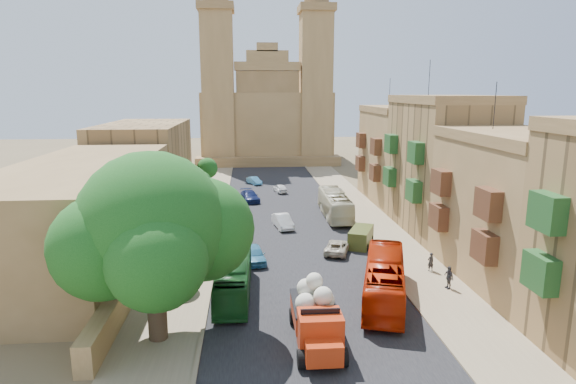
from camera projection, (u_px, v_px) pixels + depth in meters
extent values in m
plane|color=brown|center=(331.00, 368.00, 25.06)|extent=(260.00, 260.00, 0.00)
cube|color=black|center=(285.00, 219.00, 54.31)|extent=(14.00, 140.00, 0.01)
cube|color=#827155|center=(367.00, 218.00, 55.11)|extent=(5.00, 140.00, 0.01)
cube|color=#827155|center=(200.00, 221.00, 53.52)|extent=(5.00, 140.00, 0.01)
cube|color=#827155|center=(346.00, 218.00, 54.89)|extent=(0.25, 140.00, 0.12)
cube|color=#827155|center=(223.00, 220.00, 53.72)|extent=(0.25, 140.00, 0.12)
cube|color=#1F4E21|center=(540.00, 273.00, 25.99)|extent=(0.90, 2.20, 2.00)
cube|color=#1F4E21|center=(547.00, 212.00, 25.30)|extent=(0.90, 2.20, 2.00)
cube|color=olive|center=(517.00, 213.00, 36.05)|extent=(8.00, 14.00, 10.50)
cube|color=brown|center=(525.00, 137.00, 34.89)|extent=(8.20, 14.00, 0.80)
cylinder|color=black|center=(495.00, 105.00, 37.09)|extent=(0.06, 0.06, 3.60)
cube|color=#522E1B|center=(484.00, 247.00, 32.11)|extent=(0.90, 2.20, 2.00)
cube|color=#522E1B|center=(438.00, 217.00, 39.76)|extent=(0.90, 2.20, 2.00)
cube|color=#522E1B|center=(488.00, 204.00, 31.51)|extent=(0.90, 2.20, 2.00)
cube|color=#522E1B|center=(441.00, 182.00, 39.16)|extent=(0.90, 2.20, 2.00)
cube|color=olive|center=(444.00, 168.00, 49.45)|extent=(8.00, 14.00, 13.00)
cube|color=brown|center=(448.00, 99.00, 48.04)|extent=(8.20, 14.00, 0.80)
cylinder|color=black|center=(429.00, 77.00, 50.23)|extent=(0.06, 0.06, 3.60)
cube|color=#1F4E21|center=(414.00, 191.00, 45.57)|extent=(0.90, 2.20, 2.00)
cube|color=#1F4E21|center=(390.00, 177.00, 53.22)|extent=(0.90, 2.20, 2.00)
cube|color=#1F4E21|center=(416.00, 153.00, 44.83)|extent=(0.90, 2.20, 2.00)
cube|color=#1F4E21|center=(391.00, 144.00, 52.47)|extent=(0.90, 2.20, 2.00)
cube|color=olive|center=(401.00, 157.00, 63.26)|extent=(8.00, 14.00, 11.50)
cube|color=brown|center=(403.00, 109.00, 62.00)|extent=(8.20, 14.00, 0.80)
cylinder|color=black|center=(390.00, 92.00, 64.20)|extent=(0.06, 0.06, 3.60)
cube|color=#522E1B|center=(375.00, 172.00, 59.34)|extent=(0.90, 2.20, 2.00)
cube|color=#522E1B|center=(360.00, 163.00, 66.99)|extent=(0.90, 2.20, 2.00)
cube|color=#522E1B|center=(376.00, 146.00, 58.68)|extent=(0.90, 2.20, 2.00)
cube|color=#522E1B|center=(361.00, 140.00, 66.33)|extent=(0.90, 2.20, 2.00)
cube|color=olive|center=(156.00, 242.00, 43.33)|extent=(1.00, 40.00, 1.80)
cube|color=brown|center=(82.00, 213.00, 40.25)|extent=(10.00, 28.00, 8.40)
cube|color=olive|center=(145.00, 160.00, 65.44)|extent=(10.00, 22.00, 10.00)
cube|color=olive|center=(266.00, 126.00, 102.62)|extent=(26.00, 20.00, 14.00)
cube|color=brown|center=(269.00, 161.00, 93.63)|extent=(28.00, 4.00, 1.80)
cube|color=brown|center=(268.00, 113.00, 93.43)|extent=(12.00, 2.00, 16.00)
cube|color=olive|center=(267.00, 66.00, 91.61)|extent=(12.60, 2.40, 1.60)
cube|color=olive|center=(267.00, 57.00, 91.26)|extent=(8.00, 2.00, 2.40)
cube|color=olive|center=(267.00, 47.00, 90.89)|extent=(4.00, 2.00, 1.60)
cube|color=olive|center=(218.00, 90.00, 92.98)|extent=(6.00, 6.00, 29.00)
cube|color=brown|center=(216.00, 7.00, 89.89)|extent=(6.80, 6.80, 1.40)
cube|color=olive|center=(315.00, 90.00, 94.57)|extent=(6.00, 6.00, 29.00)
cube|color=brown|center=(316.00, 9.00, 91.48)|extent=(6.80, 6.80, 1.40)
cylinder|color=brown|center=(316.00, 0.00, 91.16)|extent=(4.80, 4.80, 1.80)
cylinder|color=#3C2C1E|center=(157.00, 305.00, 27.73)|extent=(1.10, 1.10, 4.19)
sphere|color=#114112|center=(152.00, 226.00, 26.76)|extent=(8.38, 8.38, 8.38)
sphere|color=#114112|center=(202.00, 229.00, 28.41)|extent=(6.17, 6.17, 6.17)
sphere|color=#114112|center=(103.00, 248.00, 25.77)|extent=(5.73, 5.73, 5.73)
sphere|color=#114112|center=(157.00, 260.00, 24.47)|extent=(5.29, 5.29, 5.29)
sphere|color=#114112|center=(138.00, 201.00, 28.85)|extent=(4.85, 4.85, 4.85)
cylinder|color=#3C2C1E|center=(170.00, 272.00, 35.72)|extent=(0.44, 0.44, 1.98)
sphere|color=#114112|center=(169.00, 247.00, 35.31)|extent=(2.88, 2.88, 2.88)
cylinder|color=#3C2C1E|center=(189.00, 227.00, 47.41)|extent=(0.44, 0.44, 2.10)
sphere|color=#114112|center=(188.00, 206.00, 46.98)|extent=(3.05, 3.05, 3.05)
cylinder|color=#3C2C1E|center=(200.00, 200.00, 59.11)|extent=(0.44, 0.44, 2.12)
sphere|color=#114112|center=(200.00, 183.00, 58.68)|extent=(3.08, 3.08, 3.08)
cylinder|color=#3C2C1E|center=(208.00, 182.00, 70.82)|extent=(0.44, 0.44, 2.09)
sphere|color=#114112|center=(207.00, 168.00, 70.39)|extent=(3.04, 3.04, 3.04)
cube|color=#B82D0E|center=(314.00, 312.00, 28.42)|extent=(2.50, 4.05, 1.01)
cube|color=black|center=(314.00, 303.00, 28.31)|extent=(2.55, 4.11, 0.13)
cube|color=#B82D0E|center=(320.00, 331.00, 25.88)|extent=(2.37, 1.92, 2.02)
cube|color=#B82D0E|center=(324.00, 352.00, 24.66)|extent=(1.91, 1.36, 1.12)
cube|color=black|center=(320.00, 318.00, 25.72)|extent=(2.13, 0.13, 1.01)
cylinder|color=black|center=(301.00, 359.00, 25.02)|extent=(0.40, 1.01, 1.01)
cylinder|color=black|center=(344.00, 357.00, 25.19)|extent=(0.40, 1.01, 1.01)
cylinder|color=black|center=(293.00, 316.00, 29.83)|extent=(0.40, 1.01, 1.01)
cylinder|color=black|center=(329.00, 315.00, 30.00)|extent=(0.40, 1.01, 1.01)
sphere|color=beige|center=(306.00, 304.00, 27.55)|extent=(1.23, 1.23, 1.23)
sphere|color=beige|center=(324.00, 300.00, 27.96)|extent=(1.23, 1.23, 1.23)
sphere|color=beige|center=(312.00, 294.00, 28.90)|extent=(1.23, 1.23, 1.23)
sphere|color=beige|center=(306.00, 288.00, 28.20)|extent=(1.12, 1.12, 1.12)
sphere|color=beige|center=(323.00, 296.00, 27.18)|extent=(1.12, 1.12, 1.12)
sphere|color=beige|center=(314.00, 281.00, 27.91)|extent=(1.01, 1.01, 1.01)
cube|color=#40491B|center=(361.00, 237.00, 44.92)|extent=(3.21, 4.36, 1.65)
cylinder|color=black|center=(349.00, 246.00, 43.99)|extent=(0.51, 0.71, 0.66)
cylinder|color=black|center=(366.00, 247.00, 43.49)|extent=(0.51, 0.71, 0.66)
cylinder|color=black|center=(355.00, 237.00, 46.56)|extent=(0.51, 0.71, 0.66)
cylinder|color=black|center=(372.00, 239.00, 46.06)|extent=(0.51, 0.71, 0.66)
imported|color=#164E1B|center=(234.00, 278.00, 33.72)|extent=(2.53, 9.50, 2.63)
imported|color=#B52105|center=(385.00, 279.00, 33.03)|extent=(5.52, 11.03, 3.00)
imported|color=beige|center=(335.00, 205.00, 54.99)|extent=(2.62, 10.64, 2.96)
imported|color=teal|center=(254.00, 254.00, 40.54)|extent=(2.19, 4.26, 1.39)
imported|color=silver|center=(283.00, 221.00, 50.87)|extent=(2.22, 4.51, 1.42)
imported|color=#B9AE96|center=(337.00, 247.00, 42.92)|extent=(3.18, 4.55, 1.15)
imported|color=#0E1947|center=(250.00, 196.00, 63.10)|extent=(2.92, 5.09, 1.39)
imported|color=white|center=(280.00, 188.00, 68.75)|extent=(2.07, 3.74, 1.20)
imported|color=#469BD0|center=(254.00, 181.00, 74.84)|extent=(2.53, 3.65, 1.14)
imported|color=black|center=(431.00, 262.00, 38.54)|extent=(0.64, 0.51, 1.54)
imported|color=#3C3C42|center=(449.00, 277.00, 35.10)|extent=(0.62, 1.07, 1.71)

